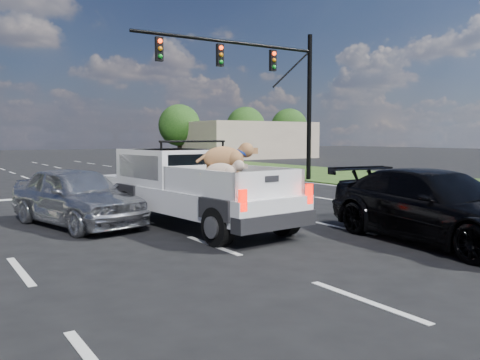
{
  "coord_description": "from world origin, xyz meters",
  "views": [
    {
      "loc": [
        -6.57,
        -8.51,
        2.12
      ],
      "look_at": [
        0.17,
        2.0,
        1.06
      ],
      "focal_mm": 38.0,
      "sensor_mm": 36.0,
      "label": 1
    }
  ],
  "objects_px": {
    "pickup_truck": "(194,186)",
    "black_coupe": "(437,206)",
    "silver_sedan": "(76,196)",
    "traffic_signal": "(269,80)"
  },
  "relations": [
    {
      "from": "traffic_signal",
      "to": "silver_sedan",
      "type": "xyz_separation_m",
      "value": [
        -10.56,
        -6.76,
        -4.01
      ]
    },
    {
      "from": "traffic_signal",
      "to": "black_coupe",
      "type": "relative_size",
      "value": 1.81
    },
    {
      "from": "pickup_truck",
      "to": "silver_sedan",
      "type": "bearing_deg",
      "value": 139.63
    },
    {
      "from": "silver_sedan",
      "to": "black_coupe",
      "type": "xyz_separation_m",
      "value": [
        5.56,
        -5.88,
        0.02
      ]
    },
    {
      "from": "traffic_signal",
      "to": "pickup_truck",
      "type": "height_order",
      "value": "traffic_signal"
    },
    {
      "from": "silver_sedan",
      "to": "pickup_truck",
      "type": "bearing_deg",
      "value": -48.28
    },
    {
      "from": "silver_sedan",
      "to": "black_coupe",
      "type": "relative_size",
      "value": 0.83
    },
    {
      "from": "pickup_truck",
      "to": "black_coupe",
      "type": "relative_size",
      "value": 1.12
    },
    {
      "from": "traffic_signal",
      "to": "pickup_truck",
      "type": "bearing_deg",
      "value": -134.56
    },
    {
      "from": "pickup_truck",
      "to": "silver_sedan",
      "type": "height_order",
      "value": "pickup_truck"
    }
  ]
}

